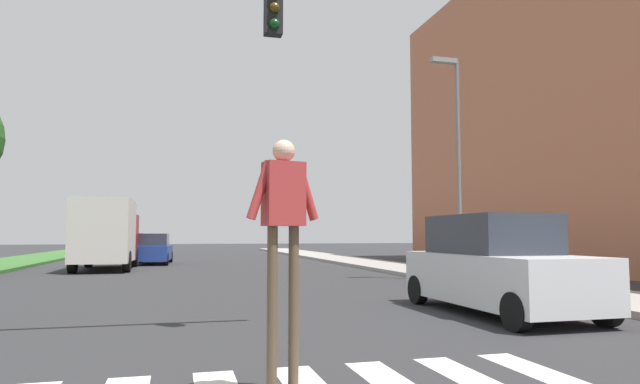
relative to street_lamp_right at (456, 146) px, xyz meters
The scene contains 8 objects.
ground_plane 14.23m from the street_lamp_right, 130.31° to the left, with size 140.00×140.00×0.00m, color #2D2D30.
sidewalk_right 9.45m from the street_lamp_right, 85.89° to the left, with size 3.00×64.00×0.15m, color #9E9991.
street_lamp_right is the anchor object (origin of this frame).
pedestrian_performer 14.32m from the street_lamp_right, 125.55° to the right, with size 0.75×0.31×2.49m.
suv_crossing 8.30m from the street_lamp_right, 113.25° to the right, with size 1.98×4.61×1.97m.
sedan_midblock 17.89m from the street_lamp_right, 126.57° to the left, with size 2.03×4.38×1.63m.
sedan_distant 27.62m from the street_lamp_right, 117.07° to the left, with size 2.13×4.15×1.68m.
truck_box_delivery 15.77m from the street_lamp_right, 142.14° to the left, with size 2.40×6.20×3.10m.
Camera 1 is at (-0.42, 3.16, 1.56)m, focal length 30.45 mm.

